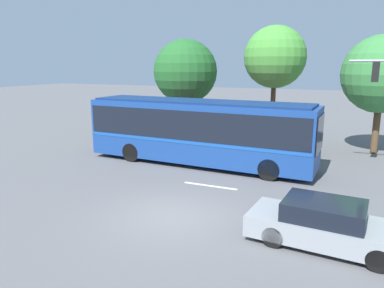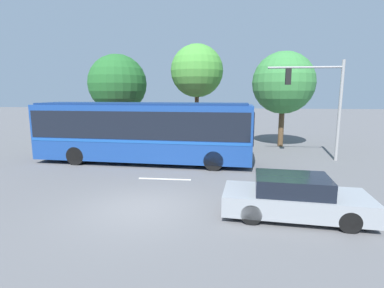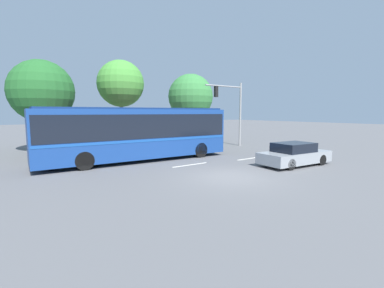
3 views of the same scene
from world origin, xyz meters
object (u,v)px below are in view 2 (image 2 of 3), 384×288
(traffic_light_pole, at_px, (323,96))
(street_tree_right, at_px, (283,83))
(city_bus, at_px, (143,129))
(street_tree_centre, at_px, (197,71))
(sedan_foreground, at_px, (294,198))
(street_tree_left, at_px, (118,84))

(traffic_light_pole, height_order, street_tree_right, street_tree_right)
(city_bus, relative_size, street_tree_centre, 1.56)
(traffic_light_pole, bearing_deg, sedan_foreground, 69.11)
(city_bus, height_order, sedan_foreground, city_bus)
(street_tree_right, bearing_deg, street_tree_left, 173.90)
(street_tree_left, relative_size, street_tree_centre, 0.90)
(street_tree_centre, bearing_deg, street_tree_left, -175.28)
(sedan_foreground, bearing_deg, street_tree_left, 132.19)
(street_tree_left, xyz_separation_m, street_tree_centre, (6.39, 0.53, 0.98))
(street_tree_centre, distance_m, street_tree_right, 6.74)
(sedan_foreground, height_order, street_tree_right, street_tree_right)
(sedan_foreground, xyz_separation_m, traffic_light_pole, (3.22, 8.45, 3.07))
(street_tree_right, bearing_deg, street_tree_centre, 163.49)
(street_tree_centre, bearing_deg, sedan_foreground, -73.00)
(traffic_light_pole, height_order, street_tree_centre, street_tree_centre)
(city_bus, xyz_separation_m, street_tree_left, (-4.23, 7.66, 2.71))
(street_tree_left, height_order, street_tree_centre, street_tree_centre)
(city_bus, xyz_separation_m, sedan_foreground, (6.70, -6.64, -1.27))
(traffic_light_pole, relative_size, street_tree_left, 0.81)
(sedan_foreground, height_order, street_tree_centre, street_tree_centre)
(traffic_light_pole, xyz_separation_m, street_tree_centre, (-7.76, 6.38, 1.89))
(sedan_foreground, relative_size, street_tree_centre, 0.59)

